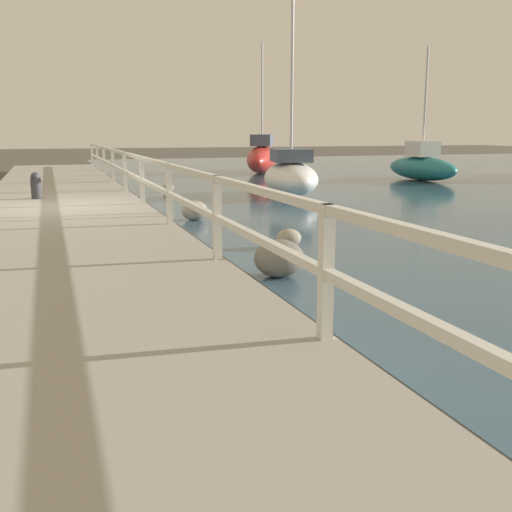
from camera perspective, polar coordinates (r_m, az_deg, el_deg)
name	(u,v)px	position (r m, az deg, el deg)	size (l,w,h in m)	color
ground_plane	(65,220)	(14.01, -17.74, 3.29)	(120.00, 120.00, 0.00)	#4C473D
dock_walkway	(65,213)	(13.99, -17.78, 3.89)	(3.69, 36.00, 0.29)	#9E998E
railing	(142,171)	(14.05, -10.82, 7.92)	(0.10, 32.50, 1.09)	silver
boulder_upstream	(279,258)	(8.06, 2.21, -0.22)	(0.68, 0.61, 0.51)	#666056
boulder_downstream	(168,188)	(19.76, -8.35, 6.43)	(0.36, 0.32, 0.27)	gray
boulder_near_dock	(289,238)	(10.13, 3.13, 1.71)	(0.43, 0.39, 0.32)	gray
boulder_far_strip	(195,210)	(13.36, -5.88, 4.34)	(0.58, 0.52, 0.43)	gray
mooring_bollard	(36,185)	(15.87, -20.22, 6.32)	(0.25, 0.25, 0.66)	#333338
sailboat_red	(262,157)	(28.90, 0.56, 9.40)	(3.57, 5.79, 5.93)	red
sailboat_teal	(422,166)	(25.25, 15.50, 8.27)	(1.41, 4.29, 5.17)	#1E707A
sailboat_white	(291,175)	(18.46, 3.33, 7.69)	(2.23, 3.53, 7.41)	white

